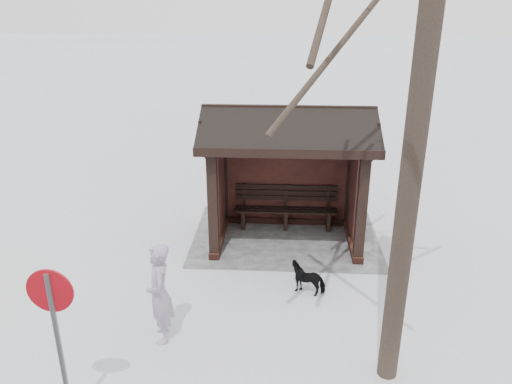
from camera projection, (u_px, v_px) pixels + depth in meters
ground at (285, 240)px, 11.35m from camera, size 120.00×120.00×0.00m
trampled_patch at (285, 236)px, 11.53m from camera, size 4.20×3.20×0.02m
bus_shelter at (288, 147)px, 10.69m from camera, size 3.60×2.40×3.09m
pedestrian at (160, 294)px, 7.82m from camera, size 0.55×0.70×1.69m
dog at (308, 278)px, 9.30m from camera, size 0.76×0.51×0.59m
road_sign at (54, 315)px, 5.99m from camera, size 0.58×0.10×2.26m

